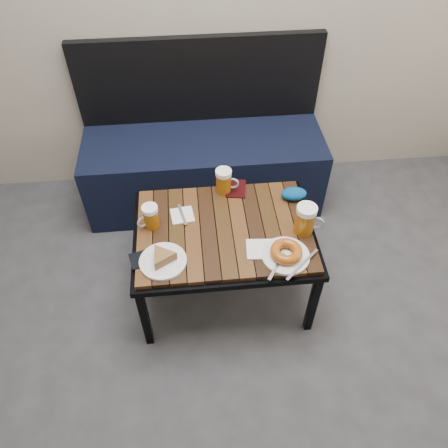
{
  "coord_description": "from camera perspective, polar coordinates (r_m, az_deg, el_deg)",
  "views": [
    {
      "loc": [
        -0.14,
        -0.33,
        1.96
      ],
      "look_at": [
        -0.0,
        1.02,
        0.5
      ],
      "focal_mm": 35.0,
      "sensor_mm": 36.0,
      "label": 1
    }
  ],
  "objects": [
    {
      "name": "plate_pie",
      "position": [
        1.88,
        -8.02,
        -4.53
      ],
      "size": [
        0.2,
        0.2,
        0.06
      ],
      "color": "white",
      "rests_on": "cafe_table"
    },
    {
      "name": "passport_navy",
      "position": [
        1.92,
        -10.33,
        -4.42
      ],
      "size": [
        0.14,
        0.12,
        0.01
      ],
      "primitive_type": "cube",
      "rotation": [
        0.0,
        0.0,
        -1.31
      ],
      "color": "black",
      "rests_on": "cafe_table"
    },
    {
      "name": "passport_burgundy",
      "position": [
        2.2,
        1.57,
        4.66
      ],
      "size": [
        0.12,
        0.15,
        0.01
      ],
      "primitive_type": "cube",
      "rotation": [
        0.0,
        0.0,
        -0.16
      ],
      "color": "black",
      "rests_on": "cafe_table"
    },
    {
      "name": "cafe_table",
      "position": [
        2.04,
        0.0,
        -1.38
      ],
      "size": [
        0.84,
        0.62,
        0.47
      ],
      "color": "black",
      "rests_on": "ground"
    },
    {
      "name": "bench",
      "position": [
        2.69,
        -2.62,
        8.12
      ],
      "size": [
        1.4,
        0.5,
        0.95
      ],
      "color": "black",
      "rests_on": "ground"
    },
    {
      "name": "knit_pouch",
      "position": [
        2.16,
        9.12,
        3.92
      ],
      "size": [
        0.13,
        0.09,
        0.05
      ],
      "primitive_type": "ellipsoid",
      "rotation": [
        0.0,
        0.0,
        -0.03
      ],
      "color": "navy",
      "rests_on": "cafe_table"
    },
    {
      "name": "napkin_left",
      "position": [
        2.07,
        -5.47,
        1.15
      ],
      "size": [
        0.12,
        0.14,
        0.01
      ],
      "rotation": [
        0.0,
        0.0,
        0.13
      ],
      "color": "white",
      "rests_on": "cafe_table"
    },
    {
      "name": "beer_mug_centre",
      "position": [
        2.15,
        0.01,
        5.66
      ],
      "size": [
        0.12,
        0.09,
        0.13
      ],
      "rotation": [
        0.0,
        0.0,
        -0.21
      ],
      "color": "#96540C",
      "rests_on": "cafe_table"
    },
    {
      "name": "napkin_right",
      "position": [
        1.93,
        4.95,
        -3.31
      ],
      "size": [
        0.14,
        0.12,
        0.01
      ],
      "rotation": [
        0.0,
        0.0,
        -0.08
      ],
      "color": "white",
      "rests_on": "cafe_table"
    },
    {
      "name": "plate_bagel",
      "position": [
        1.9,
        8.1,
        -3.82
      ],
      "size": [
        0.25,
        0.24,
        0.06
      ],
      "color": "white",
      "rests_on": "cafe_table"
    },
    {
      "name": "beer_mug_left",
      "position": [
        2.01,
        -9.59,
        0.96
      ],
      "size": [
        0.11,
        0.1,
        0.12
      ],
      "rotation": [
        0.0,
        0.0,
        3.64
      ],
      "color": "#96540C",
      "rests_on": "cafe_table"
    },
    {
      "name": "beer_mug_right",
      "position": [
        1.98,
        10.64,
        0.61
      ],
      "size": [
        0.14,
        0.11,
        0.15
      ],
      "rotation": [
        0.0,
        0.0,
        -0.31
      ],
      "color": "#96540C",
      "rests_on": "cafe_table"
    }
  ]
}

